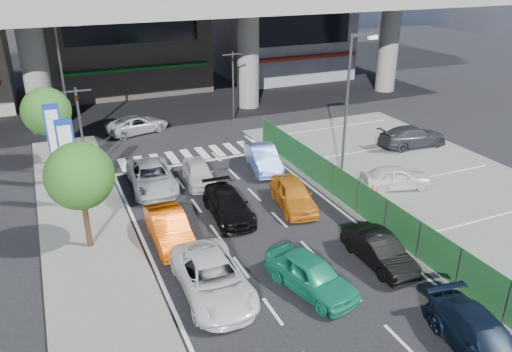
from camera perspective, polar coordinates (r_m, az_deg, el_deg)
name	(u,v)px	position (r m, az deg, el deg)	size (l,w,h in m)	color
ground	(276,259)	(21.11, 2.34, -9.42)	(120.00, 120.00, 0.00)	black
parking_lot	(446,193)	(28.40, 20.90, -1.86)	(12.00, 28.00, 0.06)	#5E5E5C
sidewalk_left	(91,247)	(22.93, -18.38, -7.66)	(4.00, 30.00, 0.12)	#5E5E5C
fence_run	(370,206)	(23.87, 12.86, -3.39)	(0.16, 22.00, 1.80)	#1F5B29
expressway	(145,0)	(38.75, -12.58, 19.06)	(64.00, 14.00, 10.75)	slate
building_center	(120,6)	(49.61, -15.23, 18.23)	(14.00, 10.90, 15.00)	gray
building_east	(282,17)	(53.73, 3.00, 17.72)	(12.00, 10.90, 12.00)	slate
traffic_light_left	(78,110)	(28.91, -19.64, 7.08)	(1.60, 1.24, 5.20)	#595B60
traffic_light_right	(233,69)	(38.09, -2.67, 12.15)	(1.60, 1.24, 5.20)	#595B60
street_lamp_right	(350,96)	(27.37, 10.69, 8.98)	(1.65, 0.22, 8.00)	#595B60
street_lamp_left	(65,74)	(34.55, -21.01, 10.86)	(1.65, 0.22, 8.00)	#595B60
signboard_near	(68,152)	(25.30, -20.74, 2.56)	(0.80, 0.14, 4.70)	#595B60
signboard_far	(55,135)	(28.14, -22.02, 4.42)	(0.80, 0.14, 4.70)	#595B60
tree_near	(80,176)	(21.46, -19.50, -0.02)	(2.80, 2.80, 4.80)	#382314
tree_far	(46,112)	(31.42, -22.84, 6.80)	(2.80, 2.80, 4.80)	#382314
minivan_navy_back	(483,339)	(17.80, 24.47, -16.58)	(1.76, 4.32, 1.25)	black
sedan_white_mid_left	(213,278)	(18.81, -4.95, -11.56)	(2.29, 4.97, 1.38)	white
taxi_teal_mid	(311,274)	(19.07, 6.26, -11.08)	(1.63, 4.05, 1.38)	#1A8C66
hatch_black_mid_right	(379,250)	(21.06, 13.90, -8.24)	(1.33, 3.83, 1.26)	black
taxi_orange_left	(169,228)	(22.22, -9.91, -5.88)	(1.46, 4.19, 1.38)	#F75808
sedan_black_mid	(228,205)	(24.06, -3.20, -3.31)	(1.73, 4.26, 1.24)	black
taxi_orange_right	(293,194)	(24.95, 4.30, -2.12)	(1.63, 4.05, 1.38)	orange
wagon_silver_front_left	(152,177)	(27.43, -11.81, -0.13)	(2.26, 4.90, 1.36)	#B2B6BA
sedan_white_front_mid	(198,173)	(27.70, -6.60, 0.37)	(1.50, 3.72, 1.27)	silver
kei_truck_front_right	(263,158)	(29.38, 0.83, 2.03)	(1.46, 4.19, 1.38)	#668AE4
crossing_wagon_silver	(138,124)	(36.79, -13.39, 5.76)	(2.02, 4.39, 1.22)	#B7BBBF
parked_sedan_white	(396,177)	(27.87, 15.67, -0.11)	(1.51, 3.76, 1.28)	white
parked_sedan_dgrey	(413,136)	(34.53, 17.47, 4.34)	(1.89, 4.65, 1.35)	#333439
traffic_cone	(373,190)	(26.62, 13.17, -1.59)	(0.39, 0.39, 0.77)	red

